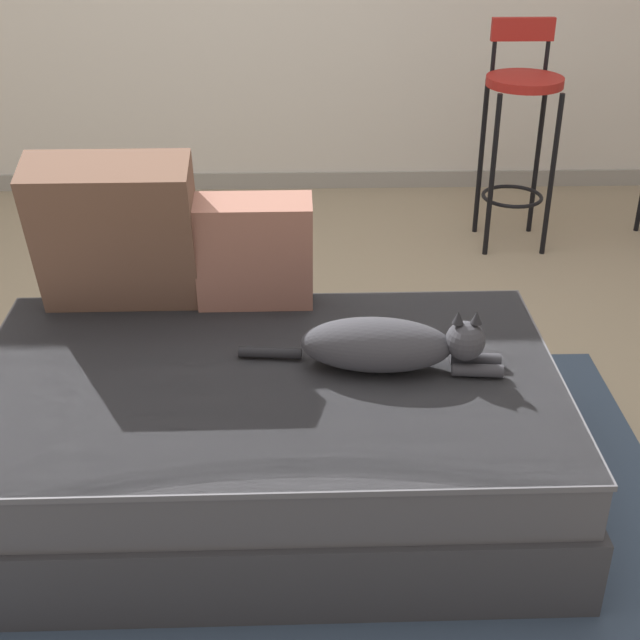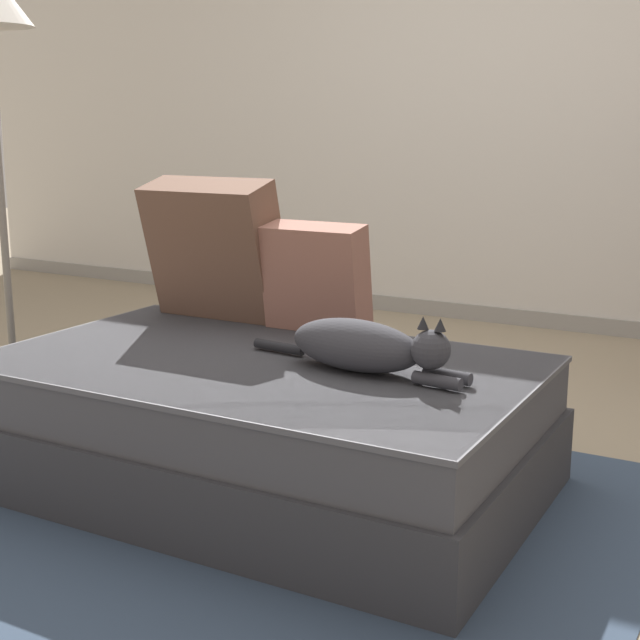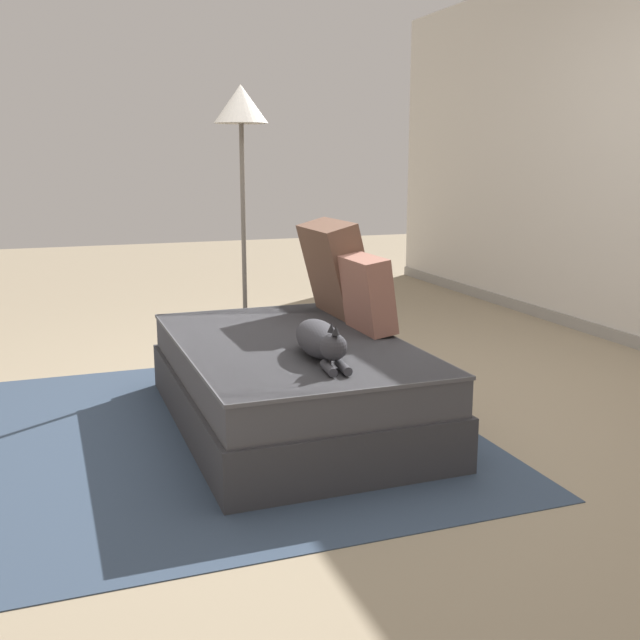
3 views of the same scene
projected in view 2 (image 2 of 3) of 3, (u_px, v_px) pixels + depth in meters
name	position (u px, v px, depth m)	size (l,w,h in m)	color
ground_plane	(325.00, 446.00, 3.12)	(16.00, 16.00, 0.00)	gray
wall_back_panel	(529.00, 86.00, 4.76)	(8.00, 0.10, 2.60)	silver
wall_baseboard_trim	(515.00, 317.00, 4.98)	(8.00, 0.02, 0.09)	gray
area_rug	(205.00, 521.00, 2.53)	(2.36, 2.13, 0.01)	#334256
couch	(262.00, 422.00, 2.74)	(1.67, 1.04, 0.41)	#353539
throw_pillow_corner	(215.00, 249.00, 3.21)	(0.49, 0.29, 0.51)	brown
throw_pillow_middle	(316.00, 277.00, 3.03)	(0.36, 0.18, 0.37)	#936051
cat	(365.00, 346.00, 2.55)	(0.74, 0.21, 0.19)	#333338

